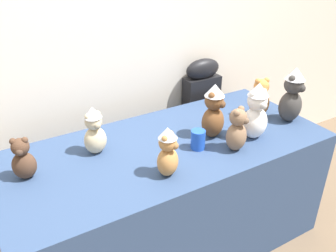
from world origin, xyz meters
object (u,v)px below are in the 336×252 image
object	(u,v)px
teddy_bear_snow	(256,112)
teddy_bear_charcoal	(292,95)
teddy_bear_sand	(94,131)
party_cup_blue	(198,140)
teddy_bear_mocha	(237,131)
teddy_bear_caramel	(168,152)
teddy_bear_ginger	(260,98)
instrument_case	(200,120)
teddy_bear_cocoa	(23,160)
teddy_bear_chestnut	(214,111)
display_table	(168,197)

from	to	relation	value
teddy_bear_snow	teddy_bear_charcoal	distance (m)	0.34
teddy_bear_sand	party_cup_blue	world-z (taller)	teddy_bear_sand
teddy_bear_mocha	teddy_bear_caramel	bearing A→B (deg)	155.25
teddy_bear_snow	teddy_bear_ginger	xyz separation A→B (m)	(0.23, 0.20, -0.04)
instrument_case	teddy_bear_sand	size ratio (longest dim) A/B	3.66
teddy_bear_cocoa	teddy_bear_charcoal	distance (m)	1.58
teddy_bear_charcoal	teddy_bear_ginger	world-z (taller)	teddy_bear_charcoal
teddy_bear_cocoa	teddy_bear_caramel	xyz separation A→B (m)	(0.61, -0.32, 0.02)
instrument_case	teddy_bear_snow	xyz separation A→B (m)	(-0.14, -0.72, 0.41)
teddy_bear_ginger	instrument_case	bearing A→B (deg)	114.81
teddy_bear_caramel	teddy_bear_ginger	xyz separation A→B (m)	(0.84, 0.26, -0.01)
teddy_bear_cocoa	party_cup_blue	world-z (taller)	teddy_bear_cocoa
teddy_bear_chestnut	teddy_bear_caramel	xyz separation A→B (m)	(-0.42, -0.20, -0.03)
instrument_case	teddy_bear_sand	xyz separation A→B (m)	(-0.99, -0.41, 0.38)
instrument_case	teddy_bear_caramel	distance (m)	1.15
teddy_bear_ginger	teddy_bear_chestnut	bearing A→B (deg)	-155.43
teddy_bear_charcoal	teddy_bear_sand	bearing A→B (deg)	151.91
teddy_bear_chestnut	teddy_bear_cocoa	size ratio (longest dim) A/B	1.46
teddy_bear_chestnut	teddy_bear_ginger	xyz separation A→B (m)	(0.42, 0.07, -0.04)
teddy_bear_chestnut	teddy_bear_mocha	bearing A→B (deg)	-110.75
teddy_bear_ginger	teddy_bear_mocha	bearing A→B (deg)	-132.44
instrument_case	teddy_bear_mocha	xyz separation A→B (m)	(-0.32, -0.77, 0.36)
instrument_case	party_cup_blue	xyz separation A→B (m)	(-0.49, -0.66, 0.30)
display_table	teddy_bear_ginger	xyz separation A→B (m)	(0.70, 0.02, 0.49)
instrument_case	teddy_bear_cocoa	world-z (taller)	instrument_case
teddy_bear_sand	teddy_bear_caramel	world-z (taller)	teddy_bear_sand
teddy_bear_mocha	teddy_bear_snow	bearing A→B (deg)	-10.35
teddy_bear_snow	teddy_bear_charcoal	world-z (taller)	teddy_bear_charcoal
teddy_bear_mocha	party_cup_blue	xyz separation A→B (m)	(-0.17, 0.11, -0.06)
party_cup_blue	display_table	bearing A→B (deg)	137.28
display_table	teddy_bear_snow	bearing A→B (deg)	-20.43
teddy_bear_sand	display_table	bearing A→B (deg)	-28.84
teddy_bear_mocha	party_cup_blue	bearing A→B (deg)	120.49
instrument_case	teddy_bear_charcoal	xyz separation A→B (m)	(0.20, -0.67, 0.41)
teddy_bear_snow	teddy_bear_charcoal	size ratio (longest dim) A/B	0.96
instrument_case	teddy_bear_chestnut	distance (m)	0.79
display_table	party_cup_blue	world-z (taller)	party_cup_blue
teddy_bear_charcoal	teddy_bear_caramel	bearing A→B (deg)	170.87
teddy_bear_snow	teddy_bear_ginger	world-z (taller)	teddy_bear_snow
teddy_bear_charcoal	instrument_case	bearing A→B (deg)	90.70
teddy_bear_sand	teddy_bear_chestnut	size ratio (longest dim) A/B	0.84
teddy_bear_caramel	display_table	bearing A→B (deg)	25.74
teddy_bear_ginger	party_cup_blue	bearing A→B (deg)	-150.93
teddy_bear_snow	party_cup_blue	size ratio (longest dim) A/B	3.07
teddy_bear_mocha	teddy_bear_ginger	distance (m)	0.47
teddy_bear_caramel	teddy_bear_ginger	world-z (taller)	teddy_bear_caramel
party_cup_blue	teddy_bear_cocoa	bearing A→B (deg)	167.17
teddy_bear_charcoal	teddy_bear_snow	bearing A→B (deg)	172.32
teddy_bear_snow	teddy_bear_caramel	distance (m)	0.62
display_table	teddy_bear_mocha	size ratio (longest dim) A/B	7.39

